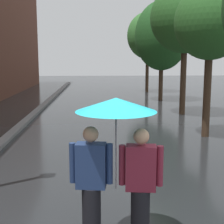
% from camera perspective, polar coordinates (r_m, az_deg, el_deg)
% --- Properties ---
extents(kerb_strip, '(0.30, 36.00, 0.12)m').
position_cam_1_polar(kerb_strip, '(14.34, -13.77, -0.77)').
color(kerb_strip, slate).
rests_on(kerb_strip, ground).
extents(street_tree_1, '(2.23, 2.23, 4.77)m').
position_cam_1_polar(street_tree_1, '(10.97, 16.56, 14.46)').
color(street_tree_1, '#473323').
rests_on(street_tree_1, ground).
extents(street_tree_2, '(3.00, 3.00, 5.71)m').
position_cam_1_polar(street_tree_2, '(15.06, 12.49, 15.49)').
color(street_tree_2, '#473323').
rests_on(street_tree_2, ground).
extents(street_tree_3, '(3.09, 3.09, 5.69)m').
position_cam_1_polar(street_tree_3, '(19.67, 8.57, 12.81)').
color(street_tree_3, '#473323').
rests_on(street_tree_3, ground).
extents(street_tree_4, '(2.91, 2.91, 5.63)m').
position_cam_1_polar(street_tree_4, '(24.08, 6.16, 12.90)').
color(street_tree_4, '#473323').
rests_on(street_tree_4, ground).
extents(couple_under_umbrella, '(1.25, 1.07, 2.04)m').
position_cam_1_polar(couple_under_umbrella, '(4.43, 0.66, -6.58)').
color(couple_under_umbrella, black).
rests_on(couple_under_umbrella, ground).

